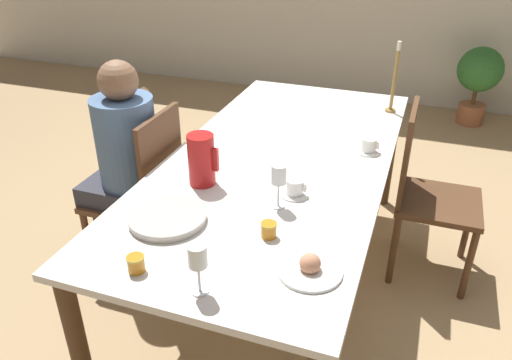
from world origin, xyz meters
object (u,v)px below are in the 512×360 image
at_px(wine_glass_water, 279,176).
at_px(chair_person_side, 144,191).
at_px(red_pitcher, 201,159).
at_px(potted_plant, 479,76).
at_px(bread_plate, 310,268).
at_px(wine_glass_juice, 198,259).
at_px(jam_jar_red, 269,229).
at_px(teacup_near_person, 295,189).
at_px(candlestick_tall, 394,84).
at_px(jam_jar_amber, 136,263).
at_px(chair_opposite, 426,191).
at_px(person_seated, 123,154).
at_px(serving_tray, 168,218).
at_px(teacup_across, 369,146).

bearing_deg(wine_glass_water, chair_person_side, 160.45).
distance_m(red_pitcher, potted_plant, 3.36).
xyz_separation_m(chair_person_side, bread_plate, (1.03, -0.64, 0.27)).
bearing_deg(wine_glass_water, wine_glass_juice, -98.01).
xyz_separation_m(red_pitcher, jam_jar_red, (0.39, -0.28, -0.08)).
bearing_deg(chair_person_side, jam_jar_red, -120.48).
xyz_separation_m(red_pitcher, teacup_near_person, (0.40, 0.04, -0.08)).
distance_m(teacup_near_person, potted_plant, 3.19).
relative_size(wine_glass_juice, candlestick_tall, 0.43).
bearing_deg(candlestick_tall, wine_glass_water, -103.92).
relative_size(wine_glass_juice, jam_jar_amber, 2.96).
bearing_deg(chair_opposite, person_seated, -70.63).
bearing_deg(jam_jar_amber, chair_person_side, 121.05).
bearing_deg(red_pitcher, jam_jar_amber, -85.59).
distance_m(chair_person_side, red_pitcher, 0.62).
bearing_deg(jam_jar_red, teacup_near_person, 88.55).
bearing_deg(serving_tray, chair_opposite, 48.22).
relative_size(wine_glass_juice, bread_plate, 0.81).
relative_size(chair_opposite, wine_glass_water, 5.04).
height_order(wine_glass_juice, serving_tray, wine_glass_juice).
relative_size(serving_tray, potted_plant, 0.42).
xyz_separation_m(teacup_near_person, serving_tray, (-0.40, -0.35, -0.02)).
bearing_deg(chair_person_side, person_seated, 97.59).
relative_size(chair_opposite, red_pitcher, 4.14).
bearing_deg(chair_person_side, teacup_near_person, -102.04).
height_order(jam_jar_red, potted_plant, jam_jar_red).
xyz_separation_m(jam_jar_amber, candlestick_tall, (0.62, 1.75, 0.13)).
relative_size(chair_person_side, bread_plate, 4.31).
distance_m(wine_glass_water, jam_jar_red, 0.23).
height_order(chair_opposite, bread_plate, chair_opposite).
bearing_deg(jam_jar_amber, potted_plant, 71.80).
distance_m(person_seated, teacup_near_person, 0.96).
height_order(bread_plate, candlestick_tall, candlestick_tall).
relative_size(person_seated, teacup_across, 9.73).
bearing_deg(wine_glass_juice, chair_opposite, 64.59).
bearing_deg(bread_plate, jam_jar_amber, -160.88).
bearing_deg(jam_jar_red, chair_person_side, 149.52).
relative_size(bread_plate, candlestick_tall, 0.54).
bearing_deg(bread_plate, jam_jar_red, 142.72).
relative_size(teacup_across, candlestick_tall, 0.30).
bearing_deg(red_pitcher, wine_glass_water, -11.14).
distance_m(person_seated, red_pitcher, 0.60).
height_order(teacup_across, bread_plate, same).
bearing_deg(chair_opposite, candlestick_tall, -147.96).
xyz_separation_m(person_seated, red_pitcher, (0.54, -0.21, 0.16)).
xyz_separation_m(chair_person_side, chair_opposite, (1.38, 0.50, 0.00)).
bearing_deg(jam_jar_amber, red_pitcher, 94.41).
xyz_separation_m(chair_person_side, wine_glass_juice, (0.74, -0.85, 0.38)).
height_order(person_seated, wine_glass_water, person_seated).
distance_m(bread_plate, potted_plant, 3.59).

